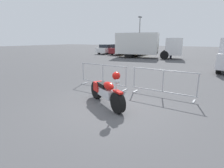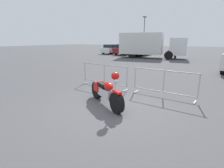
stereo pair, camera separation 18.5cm
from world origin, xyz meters
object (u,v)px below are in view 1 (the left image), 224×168
(pedestrian, at_px, (171,51))
(street_lamp, at_px, (140,30))
(parked_car_white, at_px, (107,49))
(motorcycle, at_px, (106,91))
(box_truck, at_px, (144,44))
(crowd_barrier_near, at_px, (103,75))
(parked_car_yellow, at_px, (137,50))
(crowd_barrier_far, at_px, (163,83))
(parked_car_maroon, at_px, (121,49))

(pedestrian, distance_m, street_lamp, 8.71)
(parked_car_white, xyz_separation_m, pedestrian, (10.47, -2.34, 0.18))
(motorcycle, relative_size, box_truck, 0.25)
(box_truck, relative_size, pedestrian, 4.73)
(crowd_barrier_near, distance_m, parked_car_white, 20.36)
(box_truck, height_order, parked_car_yellow, box_truck)
(motorcycle, xyz_separation_m, crowd_barrier_near, (-1.41, 1.91, 0.08))
(box_truck, xyz_separation_m, parked_car_yellow, (-2.17, 3.00, -0.87))
(crowd_barrier_far, relative_size, street_lamp, 0.45)
(crowd_barrier_far, height_order, parked_car_yellow, parked_car_yellow)
(parked_car_maroon, relative_size, street_lamp, 0.80)
(parked_car_white, relative_size, street_lamp, 0.76)
(crowd_barrier_far, bearing_deg, crowd_barrier_near, 180.00)
(parked_car_maroon, relative_size, pedestrian, 2.68)
(crowd_barrier_far, relative_size, parked_car_white, 0.60)
(motorcycle, height_order, parked_car_white, parked_car_white)
(crowd_barrier_far, bearing_deg, street_lamp, 114.97)
(box_truck, height_order, parked_car_white, box_truck)
(motorcycle, relative_size, parked_car_maroon, 0.45)
(box_truck, height_order, pedestrian, box_truck)
(parked_car_maroon, bearing_deg, pedestrian, -105.31)
(parked_car_yellow, relative_size, street_lamp, 0.79)
(parked_car_yellow, bearing_deg, parked_car_white, 85.83)
(motorcycle, distance_m, crowd_barrier_near, 2.37)
(pedestrian, bearing_deg, box_truck, 103.48)
(box_truck, xyz_separation_m, parked_car_white, (-7.45, 3.31, -0.90))
(parked_car_white, height_order, street_lamp, street_lamp)
(crowd_barrier_far, distance_m, parked_car_white, 21.99)
(crowd_barrier_near, relative_size, crowd_barrier_far, 1.00)
(crowd_barrier_near, bearing_deg, parked_car_yellow, 107.91)
(crowd_barrier_far, xyz_separation_m, box_truck, (-6.14, 13.97, 1.08))
(parked_car_maroon, height_order, pedestrian, pedestrian)
(box_truck, bearing_deg, parked_car_white, 144.80)
(parked_car_maroon, bearing_deg, street_lamp, -25.48)
(motorcycle, xyz_separation_m, parked_car_yellow, (-6.90, 18.88, 0.29))
(street_lamp, bearing_deg, parked_car_white, -144.32)
(parked_car_white, height_order, parked_car_maroon, parked_car_maroon)
(crowd_barrier_near, height_order, street_lamp, street_lamp)
(motorcycle, relative_size, parked_car_yellow, 0.45)
(crowd_barrier_near, height_order, crowd_barrier_far, same)
(parked_car_maroon, bearing_deg, parked_car_white, 82.21)
(parked_car_white, bearing_deg, crowd_barrier_near, -148.92)
(crowd_barrier_far, relative_size, parked_car_maroon, 0.57)
(motorcycle, relative_size, street_lamp, 0.36)
(parked_car_white, xyz_separation_m, parked_car_maroon, (2.64, -0.32, 0.04))
(parked_car_yellow, height_order, pedestrian, pedestrian)
(street_lamp, bearing_deg, parked_car_maroon, -114.64)
(motorcycle, bearing_deg, crowd_barrier_far, 83.43)
(motorcycle, bearing_deg, parked_car_yellow, 140.03)
(parked_car_white, bearing_deg, motorcycle, -148.44)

